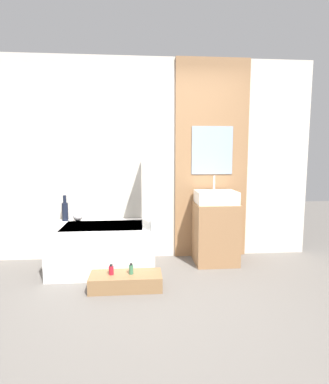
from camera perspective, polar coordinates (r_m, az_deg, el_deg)
ground_plane at (r=2.75m, az=-0.27°, el=-22.78°), size 12.00×12.00×0.00m
wall_tiled_back at (r=3.96m, az=-2.06°, el=6.09°), size 4.20×0.06×2.60m
wall_wood_accent at (r=4.02m, az=8.97°, el=6.11°), size 0.97×0.04×2.60m
bathtub at (r=3.71m, az=-11.52°, el=-10.26°), size 1.19×0.77×0.54m
glass_shower_screen at (r=3.43m, az=-2.63°, el=2.19°), size 0.01×0.53×1.08m
wooden_step_bench at (r=3.23m, az=-7.36°, el=-16.51°), size 0.74×0.30×0.16m
vanity_cabinet at (r=3.89m, az=9.62°, el=-7.69°), size 0.52×0.49×0.77m
sink at (r=3.80m, az=9.77°, el=-0.96°), size 0.50×0.40×0.34m
vase_tall_dark at (r=4.00m, az=-18.41°, el=-3.35°), size 0.08×0.08×0.33m
vase_round_light at (r=3.95m, az=-16.18°, el=-4.44°), size 0.12×0.12×0.12m
bottle_soap_primary at (r=3.20m, az=-10.12°, el=-14.41°), size 0.05×0.05×0.11m
bottle_soap_secondary at (r=3.18m, az=-6.37°, el=-14.39°), size 0.05×0.05×0.11m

